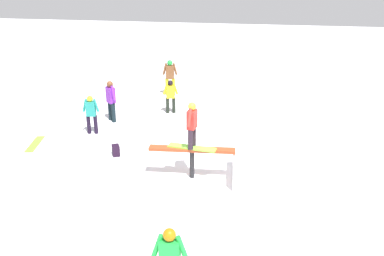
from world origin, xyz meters
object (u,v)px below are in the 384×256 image
at_px(bystander_brown, 170,76).
at_px(main_rider_on_rail, 192,126).
at_px(bystander_purple, 111,99).
at_px(loose_snowboard_lime, 35,144).
at_px(bystander_yellow, 171,95).
at_px(bystander_teal, 91,113).
at_px(backpack_on_snow, 116,150).
at_px(rail_feature, 192,153).

bearing_deg(bystander_brown, main_rider_on_rail, -82.16).
bearing_deg(bystander_purple, loose_snowboard_lime, 98.87).
height_order(bystander_brown, bystander_yellow, bystander_brown).
bearing_deg(loose_snowboard_lime, bystander_teal, 117.91).
bearing_deg(main_rider_on_rail, backpack_on_snow, -13.76).
bearing_deg(loose_snowboard_lime, rail_feature, 65.55).
distance_m(bystander_teal, bystander_brown, 5.20).
bearing_deg(bystander_brown, bystander_purple, -121.56).
bearing_deg(backpack_on_snow, bystander_yellow, 140.96).
bearing_deg(bystander_teal, bystander_purple, -110.46).
relative_size(main_rider_on_rail, backpack_on_snow, 4.09).
xyz_separation_m(bystander_brown, loose_snowboard_lime, (3.39, 6.10, -0.89)).
relative_size(rail_feature, bystander_brown, 1.51).
bearing_deg(backpack_on_snow, main_rider_on_rail, 41.44).
bearing_deg(bystander_yellow, rail_feature, -87.59).
bearing_deg(loose_snowboard_lime, backpack_on_snow, 72.59).
distance_m(bystander_teal, loose_snowboard_lime, 2.14).
xyz_separation_m(bystander_purple, bystander_yellow, (-2.03, -1.25, -0.13)).
bearing_deg(main_rider_on_rail, bystander_brown, -65.59).
bearing_deg(bystander_yellow, loose_snowboard_lime, -151.43).
relative_size(bystander_brown, loose_snowboard_lime, 1.24).
bearing_deg(rail_feature, loose_snowboard_lime, -18.20).
height_order(rail_feature, loose_snowboard_lime, rail_feature).
relative_size(bystander_purple, bystander_yellow, 1.17).
distance_m(bystander_brown, loose_snowboard_lime, 7.04).
bearing_deg(loose_snowboard_lime, main_rider_on_rail, 65.55).
height_order(rail_feature, bystander_teal, bystander_teal).
xyz_separation_m(loose_snowboard_lime, backpack_on_snow, (-2.97, 0.39, 0.16)).
distance_m(bystander_purple, bystander_yellow, 2.39).
xyz_separation_m(main_rider_on_rail, bystander_teal, (4.01, -2.66, -0.79)).
bearing_deg(bystander_purple, bystander_brown, -68.02).
distance_m(main_rider_on_rail, bystander_purple, 5.49).
distance_m(main_rider_on_rail, backpack_on_snow, 3.15).
distance_m(rail_feature, bystander_purple, 5.44).
distance_m(rail_feature, backpack_on_snow, 2.88).
relative_size(main_rider_on_rail, bystander_yellow, 1.03).
xyz_separation_m(bystander_brown, backpack_on_snow, (0.41, 6.49, -0.73)).
distance_m(rail_feature, bystander_brown, 7.86).
relative_size(rail_feature, backpack_on_snow, 7.14).
height_order(bystander_purple, loose_snowboard_lime, bystander_purple).
bearing_deg(bystander_purple, main_rider_on_rail, 178.34).
bearing_deg(rail_feature, main_rider_on_rail, 0.00).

